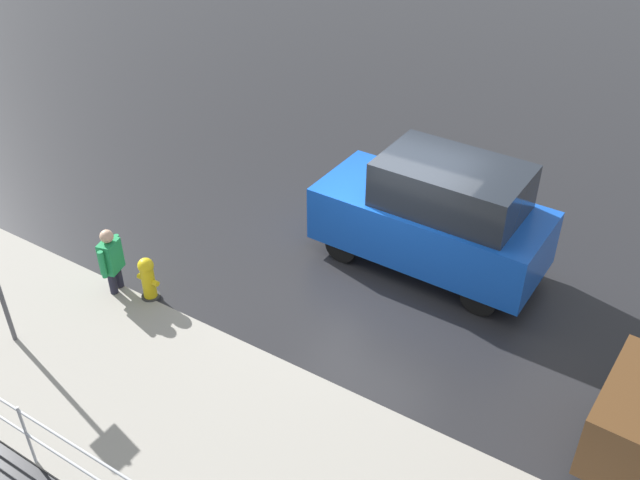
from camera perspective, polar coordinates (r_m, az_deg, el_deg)
The scene contains 5 objects.
ground_plane at distance 12.32m, azimuth 4.53°, elevation -2.76°, with size 60.00×60.00×0.00m, color black.
kerb_strip at distance 9.79m, azimuth -7.80°, elevation -15.43°, with size 24.00×3.20×0.04m, color gray.
moving_hatchback at distance 12.08m, azimuth 9.25°, elevation 1.95°, with size 3.93×1.77×2.06m.
fire_hydrant at distance 11.87m, azimuth -13.60°, elevation -3.06°, with size 0.42×0.31×0.80m.
pedestrian at distance 12.00m, azimuth -16.37°, elevation -1.40°, with size 0.32×0.55×1.22m.
Camera 1 is at (-4.40, 8.73, 7.51)m, focal length 40.00 mm.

